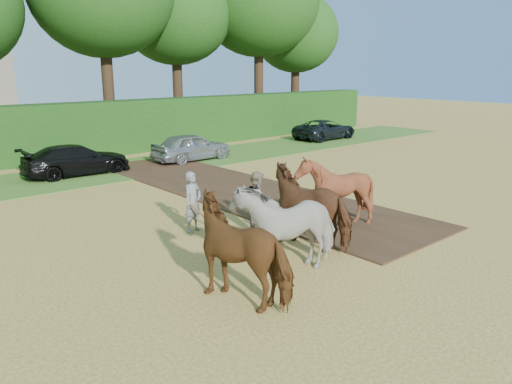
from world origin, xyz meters
TOP-DOWN VIEW (x-y plane):
  - ground at (0.00, 0.00)m, footprint 120.00×120.00m
  - earth_strip at (1.50, 7.00)m, footprint 4.50×17.00m
  - grass_verge at (0.00, 14.00)m, footprint 50.00×5.00m
  - hedgerow at (0.00, 18.50)m, footprint 46.00×1.60m
  - spectator_near at (-1.23, 2.71)m, footprint 1.09×1.13m
  - plough_team at (-1.76, 0.57)m, footprint 7.44×6.20m
  - parked_cars at (0.17, 14.05)m, footprint 35.62×3.14m

SIDE VIEW (x-z plane):
  - ground at x=0.00m, z-range 0.00..0.00m
  - grass_verge at x=0.00m, z-range 0.00..0.03m
  - earth_strip at x=1.50m, z-range 0.00..0.05m
  - parked_cars at x=0.17m, z-range -0.05..1.44m
  - spectator_near at x=-1.23m, z-range 0.00..1.84m
  - plough_team at x=-1.76m, z-range -0.01..2.22m
  - hedgerow at x=0.00m, z-range 0.00..3.00m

